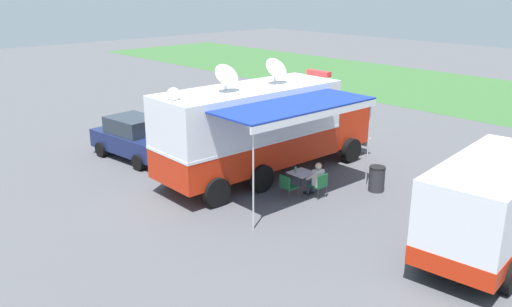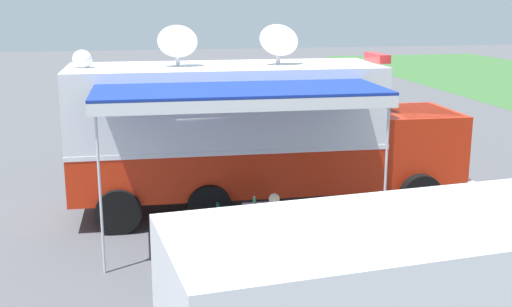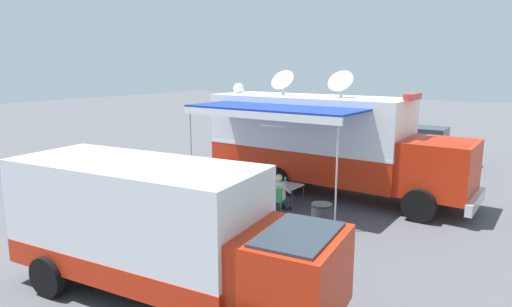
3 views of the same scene
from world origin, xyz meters
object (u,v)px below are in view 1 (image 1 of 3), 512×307
(command_truck, at_px, (265,126))
(car_far_corner, at_px, (194,113))
(folding_chair_at_table, at_px, (320,184))
(car_behind_truck, at_px, (136,138))
(support_truck, at_px, (496,203))
(water_bottle, at_px, (296,170))
(seated_responder, at_px, (316,179))
(folding_table, at_px, (302,174))
(folding_chair_beside_table, at_px, (287,185))
(trash_bin, at_px, (377,179))

(command_truck, relative_size, car_far_corner, 2.26)
(folding_chair_at_table, relative_size, car_behind_truck, 0.20)
(support_truck, bearing_deg, water_bottle, -172.19)
(seated_responder, height_order, support_truck, support_truck)
(command_truck, height_order, seated_responder, command_truck)
(command_truck, xyz_separation_m, folding_table, (2.18, -0.29, -1.27))
(folding_chair_beside_table, xyz_separation_m, seated_responder, (0.49, 0.92, 0.14))
(water_bottle, bearing_deg, command_truck, 167.28)
(folding_chair_at_table, height_order, seated_responder, seated_responder)
(folding_table, bearing_deg, folding_chair_at_table, 4.48)
(car_behind_truck, xyz_separation_m, car_far_corner, (-1.91, 4.42, 0.00))
(command_truck, bearing_deg, trash_bin, 24.06)
(folding_chair_at_table, height_order, trash_bin, trash_bin)
(folding_table, distance_m, support_truck, 6.54)
(water_bottle, relative_size, folding_chair_at_table, 0.26)
(support_truck, xyz_separation_m, car_far_corner, (-15.72, 1.39, -0.51))
(folding_table, bearing_deg, seated_responder, 6.25)
(command_truck, relative_size, trash_bin, 10.49)
(folding_chair_at_table, height_order, car_behind_truck, car_behind_truck)
(water_bottle, relative_size, seated_responder, 0.18)
(water_bottle, bearing_deg, seated_responder, 18.31)
(folding_chair_beside_table, xyz_separation_m, support_truck, (6.33, 1.58, 0.87))
(support_truck, height_order, car_far_corner, support_truck)
(water_bottle, bearing_deg, car_far_corner, 165.92)
(folding_table, relative_size, car_far_corner, 0.19)
(command_truck, distance_m, car_behind_truck, 5.88)
(folding_chair_at_table, xyz_separation_m, trash_bin, (0.94, 1.98, -0.06))
(car_behind_truck, bearing_deg, water_bottle, 16.39)
(car_behind_truck, distance_m, car_far_corner, 4.81)
(water_bottle, relative_size, folding_chair_beside_table, 0.26)
(water_bottle, distance_m, trash_bin, 2.93)
(support_truck, distance_m, car_far_corner, 15.79)
(command_truck, bearing_deg, seated_responder, -4.50)
(folding_chair_at_table, height_order, folding_chair_beside_table, same)
(folding_chair_at_table, distance_m, car_behind_truck, 8.50)
(folding_table, xyz_separation_m, car_far_corner, (-9.27, 2.11, 0.21))
(car_behind_truck, bearing_deg, trash_bin, 25.52)
(support_truck, relative_size, car_far_corner, 1.66)
(command_truck, bearing_deg, folding_chair_beside_table, -26.25)
(command_truck, height_order, folding_chair_beside_table, command_truck)
(seated_responder, distance_m, car_behind_truck, 8.31)
(trash_bin, height_order, car_far_corner, car_far_corner)
(folding_chair_at_table, bearing_deg, car_behind_truck, -163.82)
(folding_chair_beside_table, height_order, car_behind_truck, car_behind_truck)
(seated_responder, bearing_deg, water_bottle, -161.69)
(command_truck, bearing_deg, car_behind_truck, -153.39)
(car_far_corner, bearing_deg, folding_table, -12.85)
(support_truck, bearing_deg, folding_chair_at_table, -173.32)
(trash_bin, relative_size, car_behind_truck, 0.21)
(water_bottle, distance_m, car_far_corner, 9.42)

